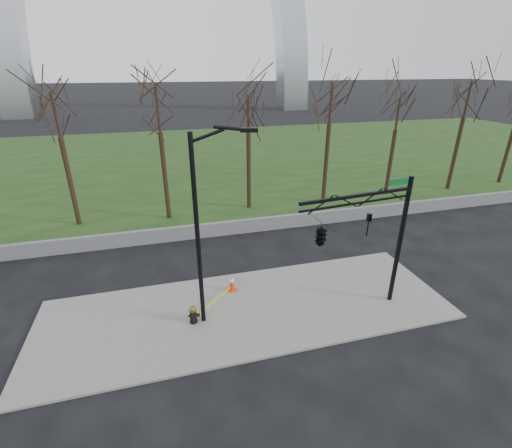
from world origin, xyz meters
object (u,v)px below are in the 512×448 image
object	(u,v)px
traffic_signal_mast	(338,231)
street_light	(203,221)
fire_hydrant	(193,315)
traffic_cone	(232,283)

from	to	relation	value
traffic_signal_mast	street_light	bearing A→B (deg)	162.31
fire_hydrant	traffic_cone	world-z (taller)	fire_hydrant
traffic_cone	traffic_signal_mast	xyz separation A→B (m)	(3.70, -2.99, 3.67)
street_light	traffic_signal_mast	world-z (taller)	street_light
fire_hydrant	traffic_signal_mast	distance (m)	6.88
traffic_cone	fire_hydrant	bearing A→B (deg)	-136.77
traffic_cone	traffic_signal_mast	size ratio (longest dim) A/B	0.13
traffic_cone	street_light	distance (m)	4.84
street_light	traffic_signal_mast	distance (m)	5.23
traffic_cone	street_light	bearing A→B (deg)	-125.75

